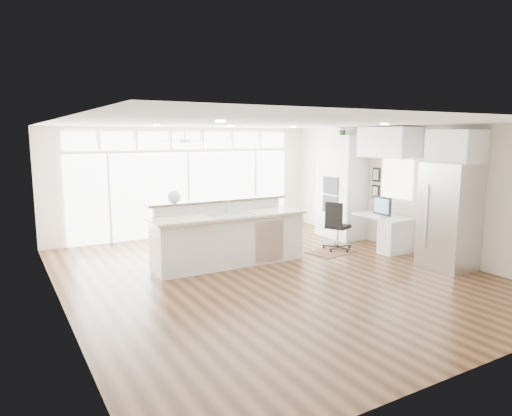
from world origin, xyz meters
TOP-DOWN VIEW (x-y plane):
  - floor at (0.00, 0.00)m, footprint 7.00×8.00m
  - ceiling at (0.00, 0.00)m, footprint 7.00×8.00m
  - wall_back at (0.00, 4.00)m, footprint 7.00×0.04m
  - wall_front at (0.00, -4.00)m, footprint 7.00×0.04m
  - wall_left at (-3.50, 0.00)m, footprint 0.04×8.00m
  - wall_right at (3.50, 0.00)m, footprint 0.04×8.00m
  - glass_wall at (0.00, 3.94)m, footprint 5.80×0.06m
  - transom_row at (0.00, 3.94)m, footprint 5.90×0.06m
  - desk_window at (3.46, 0.30)m, footprint 0.04×0.85m
  - ceiling_fan at (-0.50, 2.80)m, footprint 1.16×1.16m
  - recessed_lights at (0.00, 0.20)m, footprint 3.40×3.00m
  - oven_cabinet at (3.17, 1.80)m, footprint 0.64×1.20m
  - desk_nook at (3.13, 0.30)m, footprint 0.72×1.30m
  - upper_cabinets at (3.17, 0.30)m, footprint 0.64×1.30m
  - refrigerator at (3.11, -1.35)m, footprint 0.76×0.90m
  - fridge_cabinet at (3.17, -1.35)m, footprint 0.64×0.90m
  - framed_photos at (3.46, 0.92)m, footprint 0.06×0.22m
  - kitchen_island at (-0.35, 0.95)m, footprint 3.10×1.21m
  - rug at (1.97, 0.68)m, footprint 1.05×0.84m
  - office_chair at (2.23, 0.78)m, footprint 0.71×0.69m
  - fishbowl at (-1.30, 1.37)m, footprint 0.28×0.28m
  - monitor at (3.05, 0.30)m, footprint 0.13×0.54m
  - keyboard at (2.88, 0.30)m, footprint 0.12×0.32m
  - potted_plant at (3.17, 1.80)m, footprint 0.28×0.31m

SIDE VIEW (x-z plane):
  - floor at x=0.00m, z-range -0.02..0.00m
  - rug at x=1.97m, z-range 0.00..0.01m
  - desk_nook at x=3.13m, z-range 0.00..0.76m
  - office_chair at x=2.23m, z-range 0.00..1.07m
  - kitchen_island at x=-0.35m, z-range 0.00..1.22m
  - keyboard at x=2.88m, z-range 0.76..0.78m
  - monitor at x=3.05m, z-range 0.76..1.20m
  - refrigerator at x=3.11m, z-range 0.00..2.00m
  - glass_wall at x=0.00m, z-range 0.01..2.09m
  - oven_cabinet at x=3.17m, z-range 0.00..2.50m
  - fishbowl at x=-1.30m, z-range 1.22..1.47m
  - wall_back at x=0.00m, z-range 0.00..2.70m
  - wall_front at x=0.00m, z-range 0.00..2.70m
  - wall_left at x=-3.50m, z-range 0.00..2.70m
  - wall_right at x=3.50m, z-range 0.00..2.70m
  - framed_photos at x=3.46m, z-range 1.00..1.80m
  - desk_window at x=3.46m, z-range 1.12..1.98m
  - fridge_cabinet at x=3.17m, z-range 2.00..2.60m
  - upper_cabinets at x=3.17m, z-range 2.03..2.67m
  - transom_row at x=0.00m, z-range 2.18..2.58m
  - ceiling_fan at x=-0.50m, z-range 2.32..2.64m
  - potted_plant at x=3.17m, z-range 2.50..2.73m
  - recessed_lights at x=0.00m, z-range 2.67..2.69m
  - ceiling at x=0.00m, z-range 2.69..2.71m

